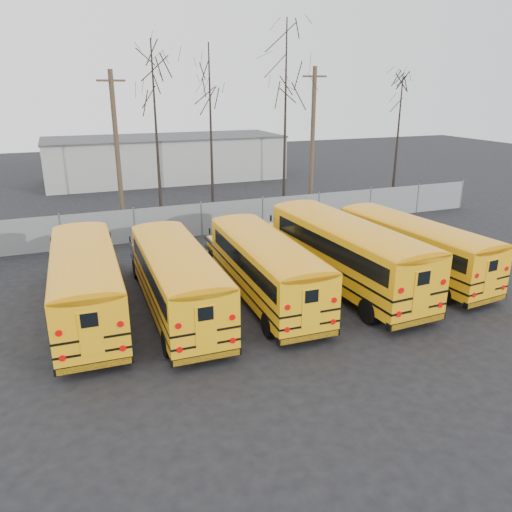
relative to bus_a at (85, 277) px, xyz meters
name	(u,v)px	position (x,y,z in m)	size (l,w,h in m)	color
ground	(283,314)	(7.23, -2.52, -1.70)	(120.00, 120.00, 0.00)	black
fence	(202,219)	(7.23, 9.48, -0.70)	(40.00, 0.04, 2.00)	gray
distant_building	(166,159)	(9.23, 29.48, 0.30)	(22.00, 8.00, 4.00)	#A5A6A1
bus_a	(85,277)	(0.00, 0.00, 0.00)	(2.65, 10.42, 2.90)	black
bus_b	(176,274)	(3.35, -0.85, -0.04)	(2.51, 10.19, 2.84)	black
bus_c	(264,262)	(7.08, -0.84, -0.03)	(2.59, 10.21, 2.84)	black
bus_d	(344,248)	(10.92, -0.81, 0.15)	(3.18, 11.40, 3.16)	black
bus_e	(411,243)	(14.60, -0.79, -0.05)	(3.33, 10.20, 2.81)	black
utility_pole_left	(117,150)	(2.98, 12.98, 3.24)	(1.70, 0.45, 9.61)	#493829
utility_pole_right	(312,139)	(16.60, 13.32, 3.42)	(1.77, 0.31, 9.96)	#4D3B2C
tree_2	(157,139)	(5.24, 11.83, 3.93)	(0.26, 0.26, 11.26)	black
tree_3	(211,136)	(8.96, 12.87, 3.91)	(0.26, 0.26, 11.22)	black
tree_4	(285,122)	(13.88, 12.12, 4.68)	(0.26, 0.26, 12.75)	black
tree_5	(398,138)	(25.13, 14.95, 3.01)	(0.26, 0.26, 9.42)	black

